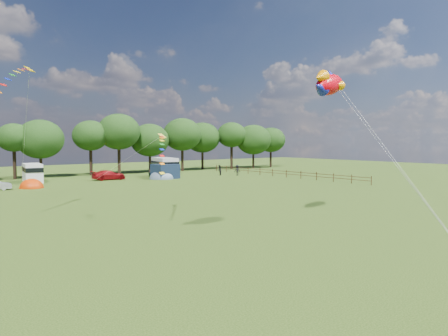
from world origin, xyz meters
TOP-DOWN VIEW (x-y plane):
  - ground_plane at (0.00, 0.00)m, footprint 180.00×180.00m
  - tree_line at (5.30, 54.99)m, footprint 102.98×10.98m
  - fence at (32.00, 34.50)m, footprint 0.12×33.12m
  - car_c at (8.54, 46.07)m, footprint 4.78×2.21m
  - car_d at (16.46, 44.24)m, footprint 4.77×3.54m
  - campervan_c at (-1.16, 49.27)m, footprint 2.98×5.51m
  - campervan_d at (17.57, 45.43)m, footprint 3.94×6.62m
  - tent_orange at (-3.26, 41.67)m, footprint 2.85×3.12m
  - tent_greyblue at (15.50, 42.87)m, footprint 3.64×3.98m
  - awning_navy at (16.12, 42.86)m, footprint 3.74×3.13m
  - fish_kite at (8.02, 6.12)m, footprint 4.39×2.35m
  - streamer_kite_b at (-9.73, 20.18)m, footprint 4.38×4.80m
  - streamer_kite_c at (-1.32, 13.64)m, footprint 3.13×4.85m
  - walker_a at (26.28, 42.63)m, footprint 0.97×0.91m
  - walker_b at (28.52, 40.75)m, footprint 1.16×0.62m

SIDE VIEW (x-z plane):
  - ground_plane at x=0.00m, z-range 0.00..0.00m
  - tent_greyblue at x=15.50m, z-range -1.33..1.37m
  - tent_orange at x=-3.26m, z-range -1.09..1.14m
  - car_d at x=16.46m, z-range 0.00..1.18m
  - fence at x=32.00m, z-range 0.10..1.30m
  - car_c at x=8.54m, z-range 0.00..1.40m
  - walker_a at x=26.28m, z-range 0.00..1.70m
  - walker_b at x=28.52m, z-range 0.00..1.73m
  - awning_navy at x=16.12m, z-range 0.00..2.20m
  - campervan_c at x=-1.16m, z-range 0.10..2.66m
  - campervan_d at x=17.57m, z-range 0.11..3.15m
  - streamer_kite_c at x=-1.32m, z-range 4.01..6.79m
  - tree_line at x=5.30m, z-range 1.21..11.48m
  - fish_kite at x=8.02m, z-range 8.68..10.98m
  - streamer_kite_b at x=-9.73m, z-range 8.27..12.11m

